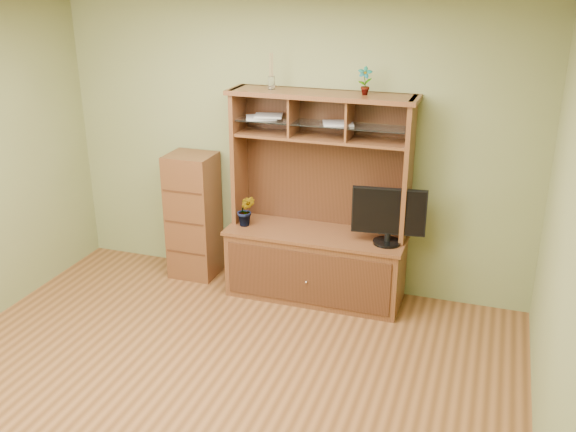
% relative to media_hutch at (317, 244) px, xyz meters
% --- Properties ---
extents(room, '(4.54, 4.04, 2.74)m').
position_rel_media_hutch_xyz_m(room, '(-0.33, -1.73, 0.83)').
color(room, brown).
rests_on(room, ground).
extents(media_hutch, '(1.66, 0.61, 1.90)m').
position_rel_media_hutch_xyz_m(media_hutch, '(0.00, 0.00, 0.00)').
color(media_hutch, '#4D2C16').
rests_on(media_hutch, room).
extents(monitor, '(0.64, 0.25, 0.51)m').
position_rel_media_hutch_xyz_m(monitor, '(0.66, -0.08, 0.39)').
color(monitor, black).
rests_on(monitor, media_hutch).
extents(orchid_plant, '(0.19, 0.17, 0.30)m').
position_rel_media_hutch_xyz_m(orchid_plant, '(-0.66, -0.08, 0.28)').
color(orchid_plant, '#30521C').
rests_on(orchid_plant, media_hutch).
extents(top_plant, '(0.13, 0.10, 0.23)m').
position_rel_media_hutch_xyz_m(top_plant, '(0.37, 0.08, 1.49)').
color(top_plant, '#346724').
rests_on(top_plant, media_hutch).
extents(reed_diffuser, '(0.06, 0.06, 0.31)m').
position_rel_media_hutch_xyz_m(reed_diffuser, '(-0.46, 0.08, 1.50)').
color(reed_diffuser, silver).
rests_on(reed_diffuser, media_hutch).
extents(magazines, '(1.02, 0.29, 0.04)m').
position_rel_media_hutch_xyz_m(magazines, '(-0.30, 0.08, 1.13)').
color(magazines, '#AEADB2').
rests_on(magazines, media_hutch).
extents(side_cabinet, '(0.44, 0.41, 1.24)m').
position_rel_media_hutch_xyz_m(side_cabinet, '(-1.27, 0.05, 0.10)').
color(side_cabinet, '#4D2C16').
rests_on(side_cabinet, room).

